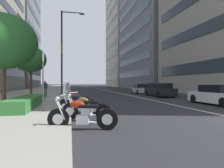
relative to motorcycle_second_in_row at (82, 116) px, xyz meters
name	(u,v)px	position (x,y,z in m)	size (l,w,h in m)	color
sidewalk_right_plaza	(43,91)	(30.08, 5.03, -0.35)	(160.00, 9.40, 0.15)	gray
lane_centre_stripe	(103,90)	(35.08, -6.41, -0.42)	(110.00, 0.16, 0.01)	silver
motorcycle_second_in_row	(82,116)	(0.00, 0.00, 0.00)	(0.76, 2.20, 1.12)	black
motorcycle_mid_row	(86,110)	(1.46, -0.25, 0.00)	(1.13, 1.92, 1.12)	black
motorcycle_far_end_row	(79,105)	(2.99, -0.04, 0.02)	(1.13, 2.01, 1.50)	black
motorcycle_under_tarp	(77,103)	(4.30, 0.01, 0.01)	(0.98, 1.96, 1.47)	black
car_approaching_light	(218,95)	(5.36, -9.44, 0.21)	(4.40, 1.90, 1.35)	silver
car_far_down_avenue	(160,90)	(13.55, -9.05, 0.26)	(4.39, 1.86, 1.44)	black
car_lead_in_lane	(140,89)	(20.14, -9.23, 0.21)	(4.76, 2.04, 1.33)	#B7B7BC
parking_sign_by_curb	(43,76)	(3.40, 1.60, 1.38)	(0.32, 0.06, 2.78)	#47494C
street_lamp_with_banners	(65,45)	(15.59, 0.91, 5.07)	(1.26, 2.53, 9.00)	#232326
clipped_hedge_bed	(27,102)	(5.57, 2.73, 0.00)	(6.44, 1.10, 0.56)	#337033
street_tree_mid_sidewalk	(4,42)	(5.65, 3.95, 3.34)	(3.58, 3.58, 5.14)	#473323
street_tree_far_plaza	(31,60)	(13.42, 3.96, 3.22)	(2.82, 2.82, 4.71)	#473323
pedestrian_on_plaza	(45,89)	(13.14, 2.68, 0.49)	(0.48, 0.45, 1.54)	#3F724C
office_tower_near_left	(161,3)	(42.79, -23.10, 22.23)	(27.14, 15.99, 45.32)	slate
office_tower_mid_left	(133,36)	(69.80, -23.94, 19.71)	(23.05, 17.68, 40.27)	beige
office_tower_behind_plaza	(6,24)	(57.63, 18.82, 18.41)	(23.26, 16.29, 37.67)	slate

